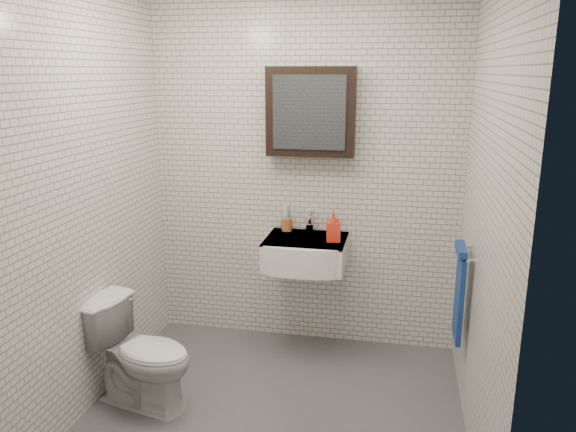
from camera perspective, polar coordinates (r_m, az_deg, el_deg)
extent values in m
cube|color=#4D4F55|center=(3.55, -1.35, -19.09)|extent=(2.20, 2.00, 0.01)
cube|color=silver|center=(4.00, 1.71, 4.17)|extent=(2.20, 0.02, 2.50)
cube|color=silver|center=(2.12, -7.55, -5.50)|extent=(2.20, 0.02, 2.50)
cube|color=silver|center=(3.45, -19.60, 1.64)|extent=(0.02, 2.00, 2.50)
cube|color=silver|center=(3.00, 19.45, -0.21)|extent=(0.02, 2.00, 2.50)
cube|color=white|center=(3.90, 1.82, -3.69)|extent=(0.55, 0.45, 0.20)
cylinder|color=silver|center=(3.89, 1.88, -2.37)|extent=(0.31, 0.31, 0.02)
cylinder|color=silver|center=(3.89, 1.88, -2.26)|extent=(0.04, 0.04, 0.01)
cube|color=white|center=(3.87, 1.83, -2.36)|extent=(0.55, 0.45, 0.01)
cylinder|color=silver|center=(4.02, 2.23, -1.21)|extent=(0.06, 0.06, 0.06)
cylinder|color=silver|center=(4.00, 2.23, -0.38)|extent=(0.03, 0.03, 0.08)
cylinder|color=silver|center=(3.94, 2.10, -0.18)|extent=(0.02, 0.12, 0.02)
cube|color=silver|center=(4.02, 2.31, 0.48)|extent=(0.02, 0.09, 0.01)
cube|color=black|center=(3.87, 2.32, 10.52)|extent=(0.60, 0.14, 0.60)
cube|color=#3F444C|center=(3.79, 2.14, 10.45)|extent=(0.49, 0.01, 0.49)
cylinder|color=silver|center=(3.41, 17.60, -3.58)|extent=(0.02, 0.30, 0.02)
cylinder|color=silver|center=(3.54, 17.72, -2.95)|extent=(0.04, 0.02, 0.02)
cylinder|color=silver|center=(3.29, 18.17, -4.28)|extent=(0.04, 0.02, 0.02)
cube|color=#21529A|center=(3.50, 17.01, -7.78)|extent=(0.03, 0.26, 0.54)
cube|color=#21529A|center=(3.40, 17.20, -3.32)|extent=(0.05, 0.26, 0.05)
cylinder|color=#A55A29|center=(4.04, -0.14, -0.86)|extent=(0.10, 0.10, 0.09)
cylinder|color=white|center=(4.02, -0.36, -0.05)|extent=(0.02, 0.03, 0.18)
cylinder|color=#3A7EBB|center=(4.02, 0.00, -0.19)|extent=(0.01, 0.02, 0.16)
cylinder|color=white|center=(4.04, -0.16, 0.08)|extent=(0.02, 0.03, 0.19)
cylinder|color=#3A7EBB|center=(4.04, 0.12, -0.07)|extent=(0.02, 0.04, 0.17)
imported|color=orange|center=(3.80, 4.63, -1.09)|extent=(0.11, 0.11, 0.20)
imported|color=white|center=(3.56, -14.67, -13.35)|extent=(0.72, 0.51, 0.66)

